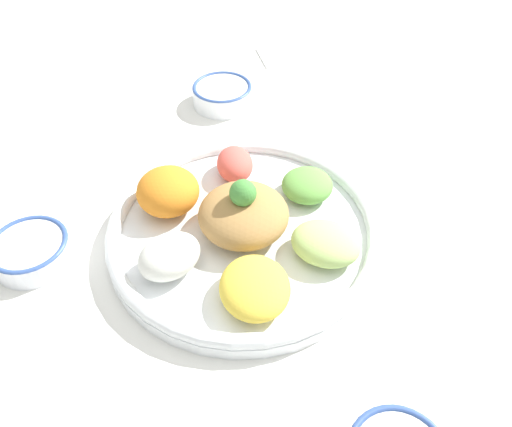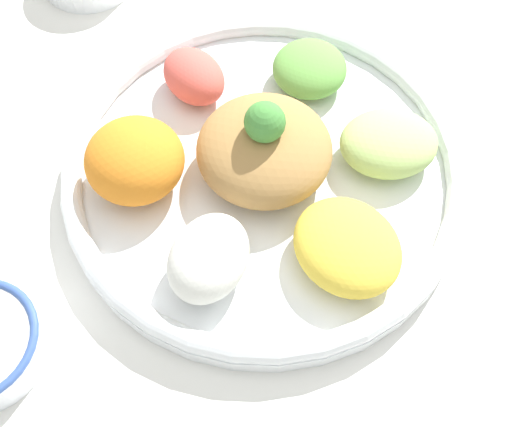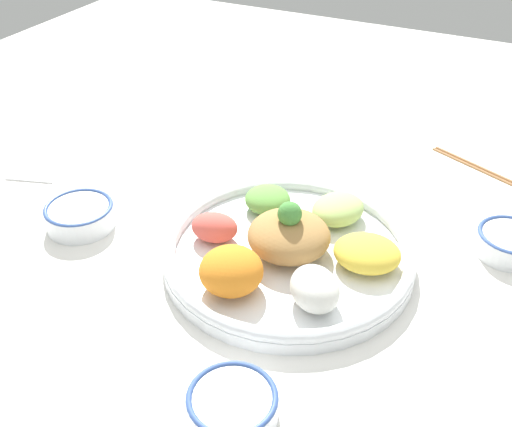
% 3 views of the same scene
% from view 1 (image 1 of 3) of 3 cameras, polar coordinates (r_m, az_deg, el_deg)
% --- Properties ---
extents(ground_plane, '(2.40, 2.40, 0.00)m').
position_cam_1_polar(ground_plane, '(0.72, -0.62, -3.67)').
color(ground_plane, white).
extents(salad_platter, '(0.39, 0.39, 0.11)m').
position_cam_1_polar(salad_platter, '(0.71, -1.66, -1.51)').
color(salad_platter, white).
rests_on(salad_platter, ground_plane).
extents(rice_bowl_blue, '(0.11, 0.11, 0.04)m').
position_cam_1_polar(rice_bowl_blue, '(0.99, -3.86, 13.50)').
color(rice_bowl_blue, white).
rests_on(rice_bowl_blue, ground_plane).
extents(sauce_bowl_dark, '(0.11, 0.11, 0.04)m').
position_cam_1_polar(sauce_bowl_dark, '(0.76, -24.37, -3.83)').
color(sauce_bowl_dark, white).
rests_on(sauce_bowl_dark, ground_plane).
extents(serving_spoon_main, '(0.14, 0.07, 0.01)m').
position_cam_1_polar(serving_spoon_main, '(1.12, 1.46, 16.44)').
color(serving_spoon_main, white).
rests_on(serving_spoon_main, ground_plane).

